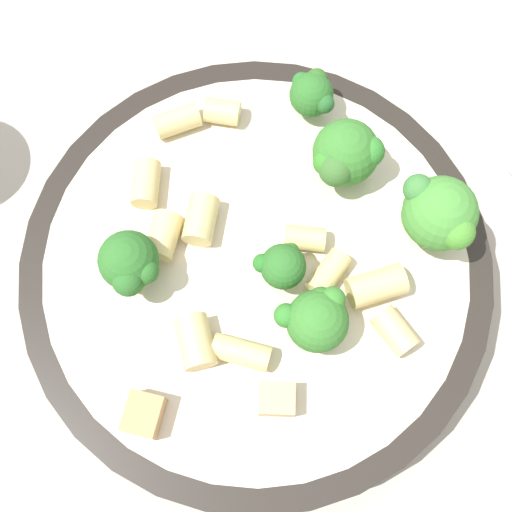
{
  "coord_description": "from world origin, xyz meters",
  "views": [
    {
      "loc": [
        -0.04,
        -0.1,
        0.37
      ],
      "look_at": [
        0.0,
        0.0,
        0.05
      ],
      "focal_mm": 45.0,
      "sensor_mm": 36.0,
      "label": 1
    }
  ],
  "objects_px": {
    "rigatoni_7": "(328,273)",
    "broccoli_floret_5": "(312,93)",
    "broccoli_floret_0": "(346,155)",
    "broccoli_floret_1": "(317,319)",
    "rigatoni_8": "(376,286)",
    "broccoli_floret_3": "(440,214)",
    "rigatoni_2": "(196,342)",
    "broccoli_floret_2": "(282,266)",
    "rigatoni_9": "(146,184)",
    "broccoli_floret_4": "(130,264)",
    "rigatoni_0": "(177,121)",
    "rigatoni_10": "(241,352)",
    "rigatoni_1": "(395,331)",
    "chicken_chunk_0": "(277,399)",
    "pasta_bowl": "(256,270)",
    "rigatoni_3": "(222,112)",
    "rigatoni_6": "(201,220)",
    "chicken_chunk_1": "(144,415)",
    "rigatoni_4": "(302,232)",
    "rigatoni_5": "(163,236)"
  },
  "relations": [
    {
      "from": "rigatoni_10",
      "to": "chicken_chunk_0",
      "type": "bearing_deg",
      "value": -76.04
    },
    {
      "from": "broccoli_floret_5",
      "to": "rigatoni_5",
      "type": "relative_size",
      "value": 1.24
    },
    {
      "from": "broccoli_floret_3",
      "to": "broccoli_floret_4",
      "type": "xyz_separation_m",
      "value": [
        -0.16,
        0.04,
        -0.01
      ]
    },
    {
      "from": "rigatoni_2",
      "to": "rigatoni_1",
      "type": "bearing_deg",
      "value": -19.68
    },
    {
      "from": "broccoli_floret_4",
      "to": "rigatoni_9",
      "type": "distance_m",
      "value": 0.05
    },
    {
      "from": "rigatoni_6",
      "to": "chicken_chunk_1",
      "type": "xyz_separation_m",
      "value": [
        -0.06,
        -0.09,
        -0.0
      ]
    },
    {
      "from": "broccoli_floret_4",
      "to": "rigatoni_5",
      "type": "bearing_deg",
      "value": 31.63
    },
    {
      "from": "broccoli_floret_3",
      "to": "rigatoni_9",
      "type": "xyz_separation_m",
      "value": [
        -0.13,
        0.09,
        -0.02
      ]
    },
    {
      "from": "broccoli_floret_3",
      "to": "rigatoni_2",
      "type": "height_order",
      "value": "broccoli_floret_3"
    },
    {
      "from": "broccoli_floret_4",
      "to": "chicken_chunk_0",
      "type": "relative_size",
      "value": 2.05
    },
    {
      "from": "broccoli_floret_0",
      "to": "chicken_chunk_0",
      "type": "bearing_deg",
      "value": -129.54
    },
    {
      "from": "rigatoni_3",
      "to": "chicken_chunk_1",
      "type": "height_order",
      "value": "same"
    },
    {
      "from": "rigatoni_3",
      "to": "chicken_chunk_0",
      "type": "bearing_deg",
      "value": -102.67
    },
    {
      "from": "broccoli_floret_2",
      "to": "broccoli_floret_3",
      "type": "relative_size",
      "value": 0.67
    },
    {
      "from": "rigatoni_4",
      "to": "rigatoni_7",
      "type": "height_order",
      "value": "same"
    },
    {
      "from": "rigatoni_0",
      "to": "rigatoni_8",
      "type": "bearing_deg",
      "value": -65.51
    },
    {
      "from": "rigatoni_6",
      "to": "broccoli_floret_4",
      "type": "bearing_deg",
      "value": -162.36
    },
    {
      "from": "broccoli_floret_3",
      "to": "rigatoni_5",
      "type": "height_order",
      "value": "broccoli_floret_3"
    },
    {
      "from": "rigatoni_4",
      "to": "rigatoni_9",
      "type": "xyz_separation_m",
      "value": [
        -0.07,
        0.06,
        0.0
      ]
    },
    {
      "from": "chicken_chunk_1",
      "to": "rigatoni_5",
      "type": "bearing_deg",
      "value": 63.74
    },
    {
      "from": "broccoli_floret_3",
      "to": "broccoli_floret_4",
      "type": "bearing_deg",
      "value": 165.85
    },
    {
      "from": "pasta_bowl",
      "to": "rigatoni_5",
      "type": "bearing_deg",
      "value": 143.49
    },
    {
      "from": "broccoli_floret_0",
      "to": "rigatoni_10",
      "type": "xyz_separation_m",
      "value": [
        -0.09,
        -0.07,
        -0.02
      ]
    },
    {
      "from": "broccoli_floret_4",
      "to": "rigatoni_1",
      "type": "height_order",
      "value": "broccoli_floret_4"
    },
    {
      "from": "broccoli_floret_2",
      "to": "broccoli_floret_3",
      "type": "distance_m",
      "value": 0.09
    },
    {
      "from": "broccoli_floret_1",
      "to": "chicken_chunk_0",
      "type": "height_order",
      "value": "broccoli_floret_1"
    },
    {
      "from": "pasta_bowl",
      "to": "rigatoni_6",
      "type": "distance_m",
      "value": 0.04
    },
    {
      "from": "broccoli_floret_5",
      "to": "rigatoni_2",
      "type": "relative_size",
      "value": 1.15
    },
    {
      "from": "rigatoni_5",
      "to": "rigatoni_9",
      "type": "bearing_deg",
      "value": 86.45
    },
    {
      "from": "rigatoni_7",
      "to": "broccoli_floret_5",
      "type": "bearing_deg",
      "value": 70.76
    },
    {
      "from": "broccoli_floret_3",
      "to": "rigatoni_8",
      "type": "relative_size",
      "value": 1.58
    },
    {
      "from": "rigatoni_5",
      "to": "rigatoni_6",
      "type": "distance_m",
      "value": 0.02
    },
    {
      "from": "rigatoni_2",
      "to": "rigatoni_10",
      "type": "height_order",
      "value": "rigatoni_2"
    },
    {
      "from": "rigatoni_7",
      "to": "rigatoni_9",
      "type": "distance_m",
      "value": 0.11
    },
    {
      "from": "broccoli_floret_2",
      "to": "pasta_bowl",
      "type": "bearing_deg",
      "value": 124.9
    },
    {
      "from": "rigatoni_1",
      "to": "rigatoni_8",
      "type": "xyz_separation_m",
      "value": [
        0.0,
        0.03,
        0.0
      ]
    },
    {
      "from": "rigatoni_1",
      "to": "rigatoni_10",
      "type": "height_order",
      "value": "rigatoni_1"
    },
    {
      "from": "broccoli_floret_0",
      "to": "broccoli_floret_1",
      "type": "height_order",
      "value": "broccoli_floret_0"
    },
    {
      "from": "broccoli_floret_3",
      "to": "rigatoni_2",
      "type": "xyz_separation_m",
      "value": [
        -0.14,
        -0.01,
        -0.02
      ]
    },
    {
      "from": "broccoli_floret_3",
      "to": "broccoli_floret_4",
      "type": "relative_size",
      "value": 1.27
    },
    {
      "from": "rigatoni_5",
      "to": "chicken_chunk_0",
      "type": "xyz_separation_m",
      "value": [
        0.02,
        -0.1,
        -0.0
      ]
    },
    {
      "from": "pasta_bowl",
      "to": "broccoli_floret_2",
      "type": "distance_m",
      "value": 0.04
    },
    {
      "from": "rigatoni_8",
      "to": "broccoli_floret_4",
      "type": "bearing_deg",
      "value": 153.35
    },
    {
      "from": "broccoli_floret_0",
      "to": "rigatoni_10",
      "type": "height_order",
      "value": "broccoli_floret_0"
    },
    {
      "from": "chicken_chunk_1",
      "to": "pasta_bowl",
      "type": "bearing_deg",
      "value": 32.85
    },
    {
      "from": "rigatoni_0",
      "to": "rigatoni_10",
      "type": "distance_m",
      "value": 0.14
    },
    {
      "from": "rigatoni_2",
      "to": "rigatoni_4",
      "type": "xyz_separation_m",
      "value": [
        0.08,
        0.03,
        -0.0
      ]
    },
    {
      "from": "pasta_bowl",
      "to": "broccoli_floret_4",
      "type": "distance_m",
      "value": 0.07
    },
    {
      "from": "rigatoni_5",
      "to": "chicken_chunk_0",
      "type": "bearing_deg",
      "value": -78.02
    },
    {
      "from": "broccoli_floret_0",
      "to": "rigatoni_8",
      "type": "bearing_deg",
      "value": -101.08
    }
  ]
}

